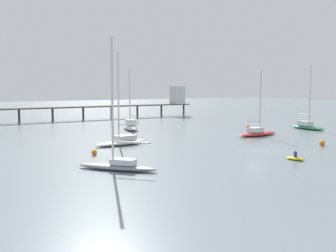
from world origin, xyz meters
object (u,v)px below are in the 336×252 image
(pier, at_px, (128,102))
(sailboat_red, at_px, (258,132))
(dinghy_yellow, at_px, (295,158))
(sailboat_white, at_px, (130,125))
(mooring_buoy_inner, at_px, (322,143))
(sailboat_cream, at_px, (122,140))
(sailboat_gray, at_px, (118,163))
(sailboat_green, at_px, (307,126))
(mooring_buoy_near, at_px, (248,127))
(mooring_buoy_mid, at_px, (94,153))

(pier, bearing_deg, sailboat_red, -91.27)
(dinghy_yellow, bearing_deg, pier, 77.94)
(sailboat_white, height_order, mooring_buoy_inner, sailboat_white)
(sailboat_cream, height_order, sailboat_white, sailboat_cream)
(mooring_buoy_inner, bearing_deg, dinghy_yellow, -156.32)
(sailboat_white, bearing_deg, sailboat_gray, -119.99)
(sailboat_gray, distance_m, sailboat_white, 37.80)
(sailboat_white, bearing_deg, pier, 62.77)
(sailboat_gray, height_order, sailboat_green, sailboat_gray)
(sailboat_red, relative_size, mooring_buoy_near, 18.51)
(pier, xyz_separation_m, sailboat_gray, (-32.78, -59.73, -3.52))
(sailboat_cream, xyz_separation_m, mooring_buoy_inner, (22.40, -15.94, -0.31))
(sailboat_gray, xyz_separation_m, mooring_buoy_mid, (1.53, 9.28, -0.40))
(mooring_buoy_inner, bearing_deg, mooring_buoy_mid, 161.37)
(sailboat_gray, relative_size, mooring_buoy_near, 21.91)
(sailboat_gray, xyz_separation_m, sailboat_red, (31.74, 12.53, -0.11))
(sailboat_cream, bearing_deg, dinghy_yellow, -63.64)
(sailboat_gray, distance_m, sailboat_red, 34.13)
(mooring_buoy_inner, distance_m, mooring_buoy_near, 25.13)
(mooring_buoy_near, bearing_deg, dinghy_yellow, -126.16)
(mooring_buoy_mid, bearing_deg, pier, 58.22)
(mooring_buoy_inner, bearing_deg, sailboat_red, 85.45)
(sailboat_green, bearing_deg, sailboat_gray, -162.46)
(sailboat_green, xyz_separation_m, mooring_buoy_inner, (-16.81, -15.58, -0.34))
(mooring_buoy_inner, bearing_deg, sailboat_gray, 178.96)
(sailboat_green, bearing_deg, pier, 108.23)
(pier, bearing_deg, mooring_buoy_mid, -121.78)
(sailboat_cream, height_order, mooring_buoy_mid, sailboat_cream)
(sailboat_green, relative_size, mooring_buoy_inner, 16.28)
(sailboat_white, distance_m, mooring_buoy_inner, 35.33)
(sailboat_green, bearing_deg, mooring_buoy_inner, -137.18)
(sailboat_white, relative_size, mooring_buoy_mid, 17.23)
(pier, xyz_separation_m, mooring_buoy_inner, (-2.08, -60.29, -3.88))
(sailboat_white, distance_m, mooring_buoy_mid, 29.20)
(dinghy_yellow, distance_m, mooring_buoy_near, 35.51)
(sailboat_white, xyz_separation_m, dinghy_yellow, (-0.11, -38.53, -0.59))
(sailboat_white, relative_size, mooring_buoy_near, 19.87)
(sailboat_cream, height_order, mooring_buoy_near, sailboat_cream)
(pier, distance_m, mooring_buoy_near, 37.70)
(mooring_buoy_inner, relative_size, mooring_buoy_mid, 1.11)
(sailboat_cream, relative_size, mooring_buoy_inner, 16.96)
(mooring_buoy_near, bearing_deg, sailboat_cream, -166.57)
(sailboat_white, height_order, mooring_buoy_mid, sailboat_white)
(pier, distance_m, mooring_buoy_mid, 59.48)
(pier, height_order, mooring_buoy_mid, pier)
(sailboat_cream, relative_size, mooring_buoy_near, 21.74)
(sailboat_white, xyz_separation_m, sailboat_green, (28.62, -17.72, -0.10))
(pier, relative_size, sailboat_cream, 4.98)
(dinghy_yellow, relative_size, mooring_buoy_near, 4.00)
(sailboat_white, relative_size, sailboat_red, 1.07)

